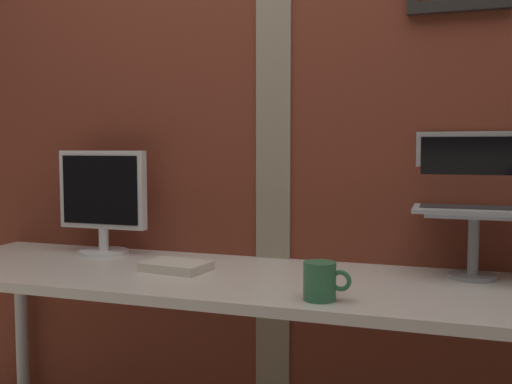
{
  "coord_description": "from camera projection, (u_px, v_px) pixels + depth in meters",
  "views": [
    {
      "loc": [
        0.48,
        -1.6,
        1.15
      ],
      "look_at": [
        -0.09,
        0.13,
        1.01
      ],
      "focal_mm": 40.3,
      "sensor_mm": 36.0,
      "label": 1
    }
  ],
  "objects": [
    {
      "name": "monitor",
      "position": [
        103.0,
        196.0,
        2.11
      ],
      "size": [
        0.35,
        0.18,
        0.38
      ],
      "color": "white",
      "rests_on": "desk"
    },
    {
      "name": "coffee_mug",
      "position": [
        321.0,
        281.0,
        1.47
      ],
      "size": [
        0.12,
        0.08,
        0.1
      ],
      "color": "#33724C",
      "rests_on": "desk"
    },
    {
      "name": "laptop",
      "position": [
        474.0,
        187.0,
        1.77
      ],
      "size": [
        0.35,
        0.25,
        0.24
      ],
      "color": "#ADB2B7",
      "rests_on": "laptop_stand"
    },
    {
      "name": "desk",
      "position": [
        246.0,
        299.0,
        1.76
      ],
      "size": [
        2.23,
        0.61,
        0.76
      ],
      "color": "silver",
      "rests_on": "ground_plane"
    },
    {
      "name": "laptop_stand",
      "position": [
        474.0,
        234.0,
        1.71
      ],
      "size": [
        0.28,
        0.22,
        0.2
      ],
      "color": "gray",
      "rests_on": "desk"
    },
    {
      "name": "brick_wall_back",
      "position": [
        305.0,
        106.0,
        2.03
      ],
      "size": [
        3.37,
        0.16,
        2.59
      ],
      "color": "brown",
      "rests_on": "ground_plane"
    },
    {
      "name": "paper_clutter_stack",
      "position": [
        176.0,
        266.0,
        1.83
      ],
      "size": [
        0.22,
        0.17,
        0.03
      ],
      "primitive_type": "cube",
      "rotation": [
        0.0,
        0.0,
        -0.13
      ],
      "color": "silver",
      "rests_on": "desk"
    }
  ]
}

